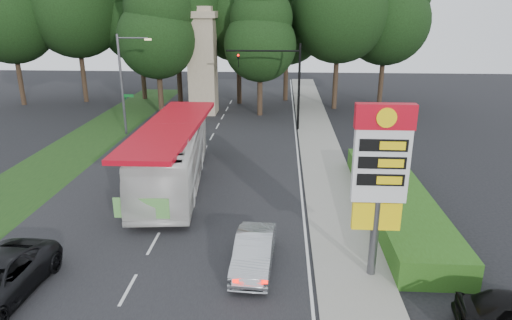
# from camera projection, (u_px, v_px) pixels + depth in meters

# --- Properties ---
(ground) EXTENTS (120.00, 120.00, 0.00)m
(ground) POSITION_uv_depth(u_px,v_px,m) (124.00, 298.00, 16.50)
(ground) COLOR black
(ground) RESTS_ON ground
(road_surface) EXTENTS (14.00, 80.00, 0.02)m
(road_surface) POSITION_uv_depth(u_px,v_px,m) (189.00, 179.00, 27.85)
(road_surface) COLOR black
(road_surface) RESTS_ON ground
(sidewalk_right) EXTENTS (3.00, 80.00, 0.12)m
(sidewalk_right) POSITION_uv_depth(u_px,v_px,m) (329.00, 181.00, 27.37)
(sidewalk_right) COLOR gray
(sidewalk_right) RESTS_ON ground
(grass_verge_left) EXTENTS (5.00, 50.00, 0.02)m
(grass_verge_left) POSITION_uv_depth(u_px,v_px,m) (79.00, 148.00, 34.03)
(grass_verge_left) COLOR #193814
(grass_verge_left) RESTS_ON ground
(hedge) EXTENTS (3.00, 14.00, 1.20)m
(hedge) POSITION_uv_depth(u_px,v_px,m) (396.00, 201.00, 23.25)
(hedge) COLOR #285015
(hedge) RESTS_ON ground
(gas_station_pylon) EXTENTS (2.10, 0.45, 6.85)m
(gas_station_pylon) POSITION_uv_depth(u_px,v_px,m) (380.00, 169.00, 16.46)
(gas_station_pylon) COLOR #59595E
(gas_station_pylon) RESTS_ON ground
(traffic_signal_mast) EXTENTS (6.10, 0.35, 7.20)m
(traffic_signal_mast) POSITION_uv_depth(u_px,v_px,m) (283.00, 75.00, 37.39)
(traffic_signal_mast) COLOR black
(traffic_signal_mast) RESTS_ON ground
(streetlight_signs) EXTENTS (2.75, 0.98, 8.00)m
(streetlight_signs) POSITION_uv_depth(u_px,v_px,m) (124.00, 80.00, 36.27)
(streetlight_signs) COLOR #59595E
(streetlight_signs) RESTS_ON ground
(monument) EXTENTS (3.00, 3.00, 10.05)m
(monument) POSITION_uv_depth(u_px,v_px,m) (203.00, 61.00, 43.34)
(monument) COLOR gray
(monument) RESTS_ON ground
(tree_west_near) EXTENTS (8.40, 8.40, 16.50)m
(tree_west_near) POSITION_uv_depth(u_px,v_px,m) (138.00, 6.00, 48.82)
(tree_west_near) COLOR #2D2116
(tree_west_near) RESTS_ON ground
(tree_east_near) EXTENTS (8.12, 8.12, 15.95)m
(tree_east_near) POSITION_uv_depth(u_px,v_px,m) (287.00, 10.00, 48.07)
(tree_east_near) COLOR #2D2116
(tree_east_near) RESTS_ON ground
(tree_far_east) EXTENTS (8.68, 8.68, 17.05)m
(tree_far_east) POSITION_uv_depth(u_px,v_px,m) (388.00, 3.00, 45.42)
(tree_far_east) COLOR #2D2116
(tree_far_east) RESTS_ON ground
(tree_monument_left) EXTENTS (7.28, 7.28, 14.30)m
(tree_monument_left) POSITION_uv_depth(u_px,v_px,m) (156.00, 22.00, 41.47)
(tree_monument_left) COLOR #2D2116
(tree_monument_left) RESTS_ON ground
(tree_monument_right) EXTENTS (6.72, 6.72, 13.20)m
(tree_monument_right) POSITION_uv_depth(u_px,v_px,m) (260.00, 29.00, 41.64)
(tree_monument_right) COLOR #2D2116
(tree_monument_right) RESTS_ON ground
(transit_bus) EXTENTS (4.30, 13.22, 3.62)m
(transit_bus) POSITION_uv_depth(u_px,v_px,m) (173.00, 155.00, 26.62)
(transit_bus) COLOR white
(transit_bus) RESTS_ON ground
(sedan_silver) EXTENTS (1.68, 4.31, 1.40)m
(sedan_silver) POSITION_uv_depth(u_px,v_px,m) (254.00, 252.00, 18.23)
(sedan_silver) COLOR #ADB0B5
(sedan_silver) RESTS_ON ground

